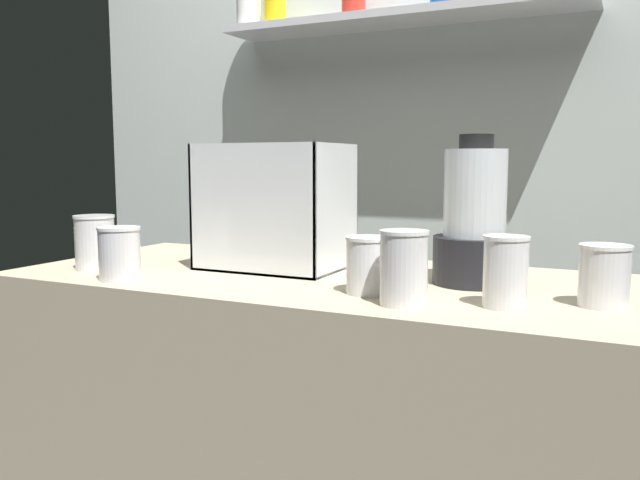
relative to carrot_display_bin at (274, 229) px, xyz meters
The scene contains 10 objects.
counter 0.57m from the carrot_display_bin, 18.09° to the right, with size 1.40×0.64×0.90m, color tan.
back_wall_unit 0.78m from the carrot_display_bin, 78.71° to the left, with size 2.60×0.24×2.50m.
carrot_display_bin is the anchor object (origin of this frame).
blender_pitcher 0.48m from the carrot_display_bin, ahead, with size 0.17×0.17×0.31m.
juice_cup_mango_far_left 0.43m from the carrot_display_bin, 150.70° to the right, with size 0.10×0.10×0.13m.
juice_cup_beet_left 0.37m from the carrot_display_bin, 126.75° to the right, with size 0.09×0.09×0.12m.
juice_cup_beet_middle 0.38m from the carrot_display_bin, 30.85° to the right, with size 0.09×0.09×0.11m.
juice_cup_pomegranate_right 0.49m from the carrot_display_bin, 32.23° to the right, with size 0.09×0.09×0.13m.
juice_cup_mango_far_right 0.62m from the carrot_display_bin, 19.30° to the right, with size 0.08×0.08×0.13m.
juice_cup_carrot_rightmost 0.75m from the carrot_display_bin, ahead, with size 0.09×0.09×0.11m.
Camera 1 is at (0.62, -1.30, 1.15)m, focal length 36.14 mm.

